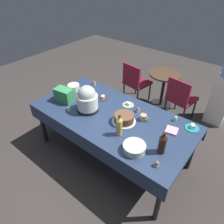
{
  "coord_description": "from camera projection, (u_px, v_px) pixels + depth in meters",
  "views": [
    {
      "loc": [
        1.38,
        -1.71,
        2.43
      ],
      "look_at": [
        0.0,
        0.0,
        0.8
      ],
      "focal_mm": 33.01,
      "sensor_mm": 36.0,
      "label": 1
    }
  ],
  "objects": [
    {
      "name": "coffee_mug_tan",
      "position": [
        144.0,
        117.0,
        2.66
      ],
      "size": [
        0.12,
        0.09,
        0.08
      ],
      "color": "tan",
      "rests_on": "potluck_table"
    },
    {
      "name": "soda_bottle_cola",
      "position": [
        162.0,
        143.0,
        2.16
      ],
      "size": [
        0.08,
        0.08,
        0.28
      ],
      "color": "#33190F",
      "rests_on": "potluck_table"
    },
    {
      "name": "maroon_chair_right",
      "position": [
        180.0,
        97.0,
        3.62
      ],
      "size": [
        0.5,
        0.5,
        0.85
      ],
      "color": "maroon",
      "rests_on": "ground"
    },
    {
      "name": "cupcake_cocoa",
      "position": [
        157.0,
        164.0,
        2.06
      ],
      "size": [
        0.05,
        0.05,
        0.07
      ],
      "color": "beige",
      "rests_on": "potluck_table"
    },
    {
      "name": "maroon_chair_left",
      "position": [
        135.0,
        81.0,
        4.1
      ],
      "size": [
        0.5,
        0.5,
        0.85
      ],
      "color": "maroon",
      "rests_on": "ground"
    },
    {
      "name": "glass_salad_bowl",
      "position": [
        134.0,
        148.0,
        2.23
      ],
      "size": [
        0.25,
        0.25,
        0.09
      ],
      "primitive_type": "cylinder",
      "color": "#B2C6BC",
      "rests_on": "potluck_table"
    },
    {
      "name": "soda_bottle_ginger_ale",
      "position": [
        119.0,
        126.0,
        2.39
      ],
      "size": [
        0.08,
        0.08,
        0.28
      ],
      "color": "gold",
      "rests_on": "potluck_table"
    },
    {
      "name": "potluck_table",
      "position": [
        112.0,
        119.0,
        2.81
      ],
      "size": [
        2.2,
        1.1,
        0.75
      ],
      "color": "navy",
      "rests_on": "ground"
    },
    {
      "name": "dessert_plate_teal",
      "position": [
        192.0,
        127.0,
        2.54
      ],
      "size": [
        0.17,
        0.17,
        0.06
      ],
      "color": "teal",
      "rests_on": "potluck_table"
    },
    {
      "name": "dessert_plate_sage",
      "position": [
        128.0,
        104.0,
        2.95
      ],
      "size": [
        0.17,
        0.17,
        0.05
      ],
      "color": "#8CA87F",
      "rests_on": "potluck_table"
    },
    {
      "name": "cupcake_mint",
      "position": [
        69.0,
        109.0,
        2.82
      ],
      "size": [
        0.05,
        0.05,
        0.07
      ],
      "color": "beige",
      "rests_on": "potluck_table"
    },
    {
      "name": "coffee_mug_olive",
      "position": [
        86.0,
        94.0,
        3.13
      ],
      "size": [
        0.13,
        0.09,
        0.09
      ],
      "color": "olive",
      "rests_on": "potluck_table"
    },
    {
      "name": "paper_napkin_stack",
      "position": [
        172.0,
        130.0,
        2.5
      ],
      "size": [
        0.16,
        0.16,
        0.02
      ],
      "primitive_type": "cube",
      "rotation": [
        0.0,
        0.0,
        0.2
      ],
      "color": "pink",
      "rests_on": "potluck_table"
    },
    {
      "name": "ground",
      "position": [
        112.0,
        153.0,
        3.22
      ],
      "size": [
        9.0,
        9.0,
        0.0
      ],
      "primitive_type": "plane",
      "color": "#383330"
    },
    {
      "name": "round_cafe_table",
      "position": [
        164.0,
        84.0,
        3.98
      ],
      "size": [
        0.6,
        0.6,
        0.72
      ],
      "color": "#473323",
      "rests_on": "ground"
    },
    {
      "name": "frosted_layer_cake",
      "position": [
        124.0,
        118.0,
        2.62
      ],
      "size": [
        0.31,
        0.31,
        0.12
      ],
      "color": "silver",
      "rests_on": "potluck_table"
    },
    {
      "name": "slow_cooker",
      "position": [
        87.0,
        99.0,
        2.76
      ],
      "size": [
        0.3,
        0.3,
        0.38
      ],
      "color": "black",
      "rests_on": "potluck_table"
    },
    {
      "name": "cupcake_vanilla",
      "position": [
        138.0,
        110.0,
        2.81
      ],
      "size": [
        0.05,
        0.05,
        0.07
      ],
      "color": "beige",
      "rests_on": "potluck_table"
    },
    {
      "name": "water_cooler",
      "position": [
        223.0,
        93.0,
        3.53
      ],
      "size": [
        0.32,
        0.32,
        1.24
      ],
      "color": "silver",
      "rests_on": "ground"
    },
    {
      "name": "cupcake_lemon",
      "position": [
        94.0,
        83.0,
        3.42
      ],
      "size": [
        0.05,
        0.05,
        0.07
      ],
      "color": "beige",
      "rests_on": "potluck_table"
    },
    {
      "name": "ceramic_snack_bowl",
      "position": [
        74.0,
        87.0,
        3.27
      ],
      "size": [
        0.19,
        0.19,
        0.09
      ],
      "primitive_type": "cylinder",
      "color": "silver",
      "rests_on": "potluck_table"
    },
    {
      "name": "cupcake_rose",
      "position": [
        175.0,
        118.0,
        2.66
      ],
      "size": [
        0.05,
        0.05,
        0.07
      ],
      "color": "beige",
      "rests_on": "potluck_table"
    },
    {
      "name": "soda_carton",
      "position": [
        64.0,
        95.0,
        2.99
      ],
      "size": [
        0.28,
        0.2,
        0.2
      ],
      "primitive_type": "cube",
      "rotation": [
        0.0,
        0.0,
        0.15
      ],
      "color": "#338C4C",
      "rests_on": "potluck_table"
    },
    {
      "name": "dessert_plate_charcoal",
      "position": [
        103.0,
        98.0,
        3.09
      ],
      "size": [
        0.18,
        0.18,
        0.05
      ],
      "color": "#2D2D33",
      "rests_on": "potluck_table"
    }
  ]
}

